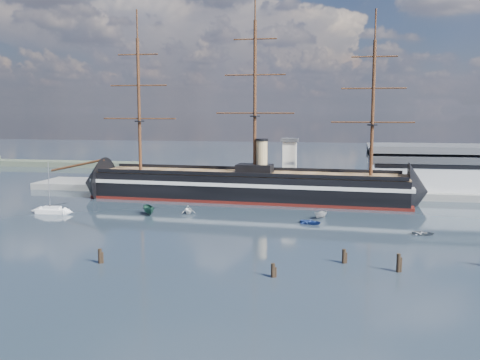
# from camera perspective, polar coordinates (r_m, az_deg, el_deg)

# --- Properties ---
(ground) EXTENTS (600.00, 600.00, 0.00)m
(ground) POSITION_cam_1_polar(r_m,az_deg,el_deg) (131.94, 2.65, -3.65)
(ground) COLOR #1C2B36
(ground) RESTS_ON ground
(quay) EXTENTS (180.00, 18.00, 2.00)m
(quay) POSITION_cam_1_polar(r_m,az_deg,el_deg) (166.40, 7.77, -1.40)
(quay) COLOR slate
(quay) RESTS_ON ground
(warehouse) EXTENTS (63.00, 21.00, 11.60)m
(warehouse) POSITION_cam_1_polar(r_m,az_deg,el_deg) (173.93, 23.88, 1.07)
(warehouse) COLOR #B7BABC
(warehouse) RESTS_ON ground
(quay_tower) EXTENTS (5.00, 5.00, 15.00)m
(quay_tower) POSITION_cam_1_polar(r_m,az_deg,el_deg) (162.68, 5.31, 1.90)
(quay_tower) COLOR silver
(quay_tower) RESTS_ON ground
(warship) EXTENTS (113.29, 21.04, 53.94)m
(warship) POSITION_cam_1_polar(r_m,az_deg,el_deg) (152.22, 0.18, -0.61)
(warship) COLOR black
(warship) RESTS_ON ground
(sailboat) EXTENTS (8.08, 2.74, 12.76)m
(sailboat) POSITION_cam_1_polar(r_m,az_deg,el_deg) (140.32, -19.40, -3.07)
(sailboat) COLOR white
(sailboat) RESTS_ON ground
(motorboat_a) EXTENTS (7.32, 5.92, 2.81)m
(motorboat_a) POSITION_cam_1_polar(r_m,az_deg,el_deg) (132.86, -9.67, -3.68)
(motorboat_a) COLOR #214D3C
(motorboat_a) RESTS_ON ground
(motorboat_b) EXTENTS (2.16, 3.29, 1.43)m
(motorboat_b) POSITION_cam_1_polar(r_m,az_deg,el_deg) (121.53, 7.54, -4.68)
(motorboat_b) COLOR navy
(motorboat_b) RESTS_ON ground
(motorboat_c) EXTENTS (5.38, 4.35, 2.06)m
(motorboat_c) POSITION_cam_1_polar(r_m,az_deg,el_deg) (128.12, 8.60, -4.07)
(motorboat_c) COLOR gray
(motorboat_c) RESTS_ON ground
(motorboat_d) EXTENTS (6.92, 5.29, 2.33)m
(motorboat_d) POSITION_cam_1_polar(r_m,az_deg,el_deg) (132.99, -5.55, -3.59)
(motorboat_d) COLOR white
(motorboat_d) RESTS_ON ground
(motorboat_e) EXTENTS (1.62, 2.89, 1.27)m
(motorboat_e) POSITION_cam_1_polar(r_m,az_deg,el_deg) (116.22, 18.93, -5.58)
(motorboat_e) COLOR gray
(motorboat_e) RESTS_ON ground
(piling_near_left) EXTENTS (0.64, 0.64, 3.18)m
(piling_near_left) POSITION_cam_1_polar(r_m,az_deg,el_deg) (93.37, -14.68, -8.58)
(piling_near_left) COLOR black
(piling_near_left) RESTS_ON ground
(piling_near_mid) EXTENTS (0.64, 0.64, 2.88)m
(piling_near_mid) POSITION_cam_1_polar(r_m,az_deg,el_deg) (83.33, 3.53, -10.31)
(piling_near_mid) COLOR black
(piling_near_mid) RESTS_ON ground
(piling_near_right) EXTENTS (0.64, 0.64, 3.68)m
(piling_near_right) POSITION_cam_1_polar(r_m,az_deg,el_deg) (89.24, 16.51, -9.40)
(piling_near_right) COLOR black
(piling_near_right) RESTS_ON ground
(piling_extra) EXTENTS (0.64, 0.64, 3.12)m
(piling_extra) POSITION_cam_1_polar(r_m,az_deg,el_deg) (92.05, 11.00, -8.71)
(piling_extra) COLOR black
(piling_extra) RESTS_ON ground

